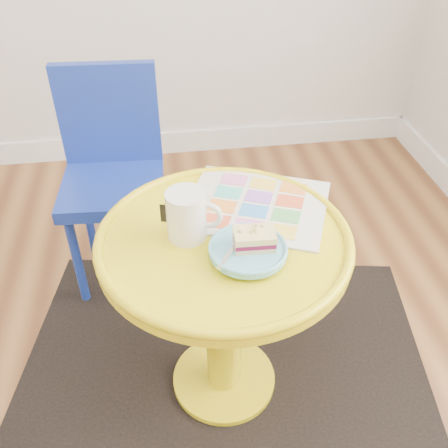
{
  "coord_description": "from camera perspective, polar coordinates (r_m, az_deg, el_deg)",
  "views": [
    {
      "loc": [
        0.63,
        -0.43,
        1.37
      ],
      "look_at": [
        0.77,
        0.5,
        0.64
      ],
      "focal_mm": 40.0,
      "sensor_mm": 36.0,
      "label": 1
    }
  ],
  "objects": [
    {
      "name": "rug",
      "position": [
        1.66,
        0.0,
        -17.45
      ],
      "size": [
        1.47,
        1.31,
        0.01
      ],
      "primitive_type": "cube",
      "rotation": [
        0.0,
        0.0,
        -0.17
      ],
      "color": "black",
      "rests_on": "ground"
    },
    {
      "name": "side_table",
      "position": [
        1.34,
        0.0,
        -7.05
      ],
      "size": [
        0.63,
        0.63,
        0.6
      ],
      "color": "yellow",
      "rests_on": "ground"
    },
    {
      "name": "chair",
      "position": [
        1.81,
        -12.64,
        6.51
      ],
      "size": [
        0.37,
        0.37,
        0.79
      ],
      "rotation": [
        0.0,
        0.0,
        -0.06
      ],
      "color": "navy",
      "rests_on": "ground"
    },
    {
      "name": "newspaper",
      "position": [
        1.33,
        3.7,
        2.2
      ],
      "size": [
        0.45,
        0.42,
        0.01
      ],
      "primitive_type": "cube",
      "rotation": [
        0.0,
        0.0,
        -0.4
      ],
      "color": "silver",
      "rests_on": "side_table"
    },
    {
      "name": "mug",
      "position": [
        1.19,
        -4.19,
        1.13
      ],
      "size": [
        0.13,
        0.1,
        0.13
      ],
      "rotation": [
        0.0,
        0.0,
        -0.29
      ],
      "color": "white",
      "rests_on": "side_table"
    },
    {
      "name": "plate",
      "position": [
        1.16,
        2.75,
        -3.02
      ],
      "size": [
        0.18,
        0.18,
        0.02
      ],
      "color": "#61B2CE",
      "rests_on": "newspaper"
    },
    {
      "name": "cake_slice",
      "position": [
        1.14,
        3.49,
        -1.7
      ],
      "size": [
        0.1,
        0.07,
        0.04
      ],
      "rotation": [
        0.0,
        0.0,
        -0.04
      ],
      "color": "#D3BC8C",
      "rests_on": "plate"
    },
    {
      "name": "fork",
      "position": [
        1.15,
        1.09,
        -2.75
      ],
      "size": [
        0.09,
        0.13,
        0.0
      ],
      "rotation": [
        0.0,
        0.0,
        -0.58
      ],
      "color": "silver",
      "rests_on": "plate"
    }
  ]
}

